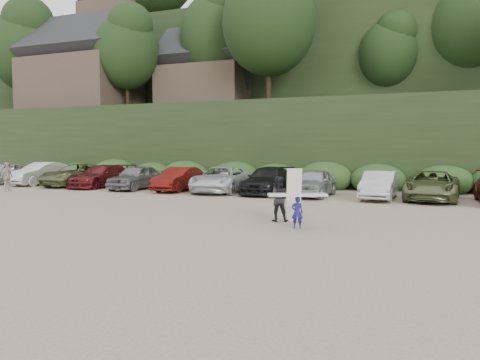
% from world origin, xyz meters
% --- Properties ---
extents(ground, '(120.00, 120.00, 0.00)m').
position_xyz_m(ground, '(0.00, 0.00, 0.00)').
color(ground, tan).
rests_on(ground, ground).
extents(hillside_backdrop, '(90.00, 41.50, 28.00)m').
position_xyz_m(hillside_backdrop, '(-0.26, 35.93, 11.22)').
color(hillside_backdrop, black).
rests_on(hillside_backdrop, ground).
extents(parked_cars, '(39.56, 6.30, 1.63)m').
position_xyz_m(parked_cars, '(-2.67, 10.00, 0.77)').
color(parked_cars, '#ACACB1').
rests_on(parked_cars, ground).
extents(distant_walker, '(0.63, 1.10, 1.77)m').
position_xyz_m(distant_walker, '(-16.74, 5.72, 0.89)').
color(distant_walker, '#B4AA98').
rests_on(distant_walker, ground).
extents(child_surfer, '(1.99, 1.29, 1.16)m').
position_xyz_m(child_surfer, '(3.23, -0.41, 0.79)').
color(child_surfer, navy).
rests_on(child_surfer, ground).
extents(adult_surfer, '(1.31, 0.77, 1.94)m').
position_xyz_m(adult_surfer, '(2.25, 0.79, 0.83)').
color(adult_surfer, black).
rests_on(adult_surfer, ground).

